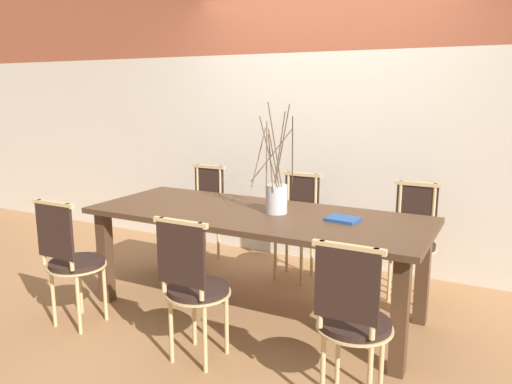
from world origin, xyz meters
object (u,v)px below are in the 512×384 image
(chair_near_center, at_px, (352,317))
(dining_table, at_px, (256,225))
(vase_centerpiece, at_px, (276,196))
(book_stack, at_px, (343,219))
(chair_far_center, at_px, (412,236))

(chair_near_center, bearing_deg, dining_table, 140.41)
(dining_table, height_order, vase_centerpiece, vase_centerpiece)
(chair_near_center, xyz_separation_m, book_stack, (-0.34, 0.86, 0.27))
(chair_far_center, distance_m, book_stack, 0.84)
(chair_near_center, height_order, vase_centerpiece, vase_centerpiece)
(chair_far_center, xyz_separation_m, book_stack, (-0.33, -0.73, 0.27))
(chair_far_center, height_order, vase_centerpiece, vase_centerpiece)
(dining_table, xyz_separation_m, chair_far_center, (0.95, 0.79, -0.16))
(chair_near_center, height_order, chair_far_center, same)
(chair_near_center, relative_size, book_stack, 4.06)
(book_stack, bearing_deg, dining_table, -173.98)
(book_stack, bearing_deg, vase_centerpiece, -178.96)
(chair_far_center, distance_m, vase_centerpiece, 1.17)
(dining_table, bearing_deg, chair_near_center, -39.59)
(chair_near_center, bearing_deg, chair_far_center, 90.18)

